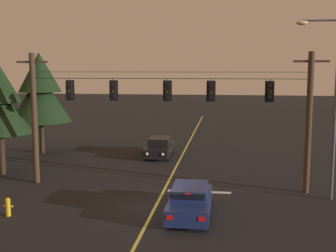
% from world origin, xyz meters
% --- Properties ---
extents(ground_plane, '(180.00, 180.00, 0.00)m').
position_xyz_m(ground_plane, '(0.00, 0.00, 0.00)').
color(ground_plane, black).
extents(lane_centre_stripe, '(0.14, 60.00, 0.01)m').
position_xyz_m(lane_centre_stripe, '(0.00, 9.57, 0.00)').
color(lane_centre_stripe, '#D1C64C').
rests_on(lane_centre_stripe, ground).
extents(stop_bar_paint, '(3.40, 0.36, 0.01)m').
position_xyz_m(stop_bar_paint, '(1.90, 2.97, 0.00)').
color(stop_bar_paint, silver).
rests_on(stop_bar_paint, ground).
extents(signal_span_assembly, '(16.82, 0.32, 7.39)m').
position_xyz_m(signal_span_assembly, '(-0.00, 3.57, 3.84)').
color(signal_span_assembly, '#423021').
rests_on(signal_span_assembly, ground).
extents(traffic_light_leftmost, '(0.48, 0.41, 1.22)m').
position_xyz_m(traffic_light_leftmost, '(-5.39, 3.55, 5.34)').
color(traffic_light_leftmost, black).
extents(traffic_light_left_inner, '(0.48, 0.41, 1.22)m').
position_xyz_m(traffic_light_left_inner, '(-2.90, 3.55, 5.34)').
color(traffic_light_left_inner, black).
extents(traffic_light_centre, '(0.48, 0.41, 1.22)m').
position_xyz_m(traffic_light_centre, '(0.09, 3.55, 5.34)').
color(traffic_light_centre, black).
extents(traffic_light_right_inner, '(0.48, 0.41, 1.22)m').
position_xyz_m(traffic_light_right_inner, '(2.43, 3.55, 5.34)').
color(traffic_light_right_inner, black).
extents(traffic_light_rightmost, '(0.48, 0.41, 1.22)m').
position_xyz_m(traffic_light_rightmost, '(5.49, 3.55, 5.34)').
color(traffic_light_rightmost, black).
extents(car_waiting_near_lane, '(1.80, 4.33, 1.39)m').
position_xyz_m(car_waiting_near_lane, '(1.73, -0.72, 0.65)').
color(car_waiting_near_lane, navy).
rests_on(car_waiting_near_lane, ground).
extents(car_oncoming_lead, '(1.80, 4.42, 1.39)m').
position_xyz_m(car_oncoming_lead, '(-1.67, 12.03, 0.65)').
color(car_oncoming_lead, black).
rests_on(car_oncoming_lead, ground).
extents(street_lamp_corner, '(2.11, 0.30, 8.93)m').
position_xyz_m(street_lamp_corner, '(8.26, 2.54, 5.29)').
color(street_lamp_corner, '#4C4F54').
rests_on(street_lamp_corner, ground).
extents(tree_verge_near, '(4.63, 4.63, 7.78)m').
position_xyz_m(tree_verge_near, '(-10.93, 11.92, 4.86)').
color(tree_verge_near, '#332316').
rests_on(tree_verge_near, ground).
extents(fire_hydrant, '(0.44, 0.22, 0.84)m').
position_xyz_m(fire_hydrant, '(-6.28, -1.96, 0.44)').
color(fire_hydrant, gold).
rests_on(fire_hydrant, ground).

